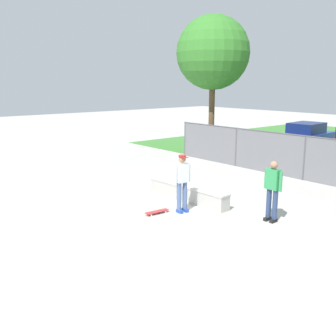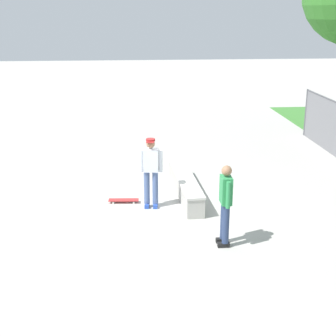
{
  "view_description": "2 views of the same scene",
  "coord_description": "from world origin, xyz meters",
  "px_view_note": "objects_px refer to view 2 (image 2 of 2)",
  "views": [
    {
      "loc": [
        8.74,
        -8.38,
        4.04
      ],
      "look_at": [
        -1.53,
        0.19,
        1.12
      ],
      "focal_mm": 42.21,
      "sensor_mm": 36.0,
      "label": 1
    },
    {
      "loc": [
        11.87,
        -1.0,
        4.92
      ],
      "look_at": [
        -0.78,
        0.11,
        0.85
      ],
      "focal_mm": 52.97,
      "sensor_mm": 36.0,
      "label": 2
    }
  ],
  "objects_px": {
    "skateboarder": "(151,169)",
    "bystander": "(225,202)",
    "concrete_ledge": "(185,185)",
    "skateboard": "(124,200)"
  },
  "relations": [
    {
      "from": "skateboarder",
      "to": "bystander",
      "type": "bearing_deg",
      "value": 32.33
    },
    {
      "from": "concrete_ledge",
      "to": "bystander",
      "type": "distance_m",
      "value": 3.26
    },
    {
      "from": "concrete_ledge",
      "to": "bystander",
      "type": "height_order",
      "value": "bystander"
    },
    {
      "from": "skateboarder",
      "to": "skateboard",
      "type": "xyz_separation_m",
      "value": [
        -0.36,
        -0.72,
        -0.96
      ]
    },
    {
      "from": "concrete_ledge",
      "to": "skateboard",
      "type": "bearing_deg",
      "value": -75.06
    },
    {
      "from": "concrete_ledge",
      "to": "bystander",
      "type": "bearing_deg",
      "value": 8.77
    },
    {
      "from": "skateboarder",
      "to": "bystander",
      "type": "xyz_separation_m",
      "value": [
        2.32,
        1.47,
        -0.02
      ]
    },
    {
      "from": "concrete_ledge",
      "to": "skateboarder",
      "type": "relative_size",
      "value": 1.9
    },
    {
      "from": "bystander",
      "to": "skateboard",
      "type": "bearing_deg",
      "value": -140.83
    },
    {
      "from": "skateboarder",
      "to": "skateboard",
      "type": "height_order",
      "value": "skateboarder"
    }
  ]
}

